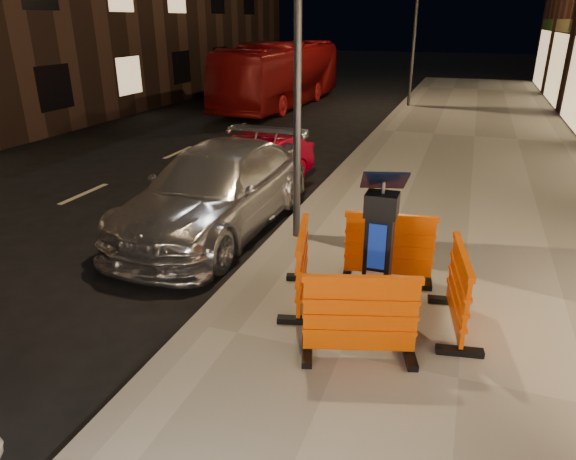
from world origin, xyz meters
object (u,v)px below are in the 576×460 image
(barrier_front, at_px, (360,318))
(car_red, at_px, (256,191))
(barrier_kerbside, at_px, (302,266))
(parking_kiosk, at_px, (379,249))
(bus_doubledecker, at_px, (281,106))
(car_silver, at_px, (219,228))
(barrier_back, at_px, (389,247))
(barrier_bldgside, at_px, (458,290))

(barrier_front, bearing_deg, car_red, 106.06)
(barrier_front, height_order, car_red, barrier_front)
(barrier_kerbside, relative_size, car_red, 0.36)
(parking_kiosk, relative_size, bus_doubledecker, 0.18)
(car_silver, bearing_deg, bus_doubledecker, 106.90)
(car_red, relative_size, bus_doubledecker, 0.37)
(barrier_back, xyz_separation_m, barrier_bldgside, (0.95, -0.95, 0.00))
(barrier_front, height_order, car_silver, barrier_front)
(barrier_kerbside, distance_m, barrier_bldgside, 1.90)
(car_silver, bearing_deg, barrier_bldgside, -26.16)
(barrier_kerbside, bearing_deg, car_silver, 32.78)
(parking_kiosk, height_order, barrier_back, parking_kiosk)
(barrier_back, bearing_deg, car_red, 126.01)
(parking_kiosk, distance_m, barrier_kerbside, 1.03)
(barrier_front, height_order, barrier_back, same)
(barrier_back, xyz_separation_m, car_red, (-3.48, 3.53, -0.64))
(car_silver, bearing_deg, barrier_back, -19.55)
(barrier_front, bearing_deg, bus_doubledecker, 96.02)
(barrier_back, bearing_deg, barrier_bldgside, -53.61)
(car_red, bearing_deg, bus_doubledecker, 115.83)
(parking_kiosk, height_order, bus_doubledecker, parking_kiosk)
(barrier_kerbside, bearing_deg, barrier_bldgside, -103.61)
(parking_kiosk, relative_size, barrier_front, 1.40)
(parking_kiosk, relative_size, car_silver, 0.35)
(barrier_back, height_order, barrier_bldgside, same)
(barrier_front, bearing_deg, car_silver, 119.37)
(barrier_front, relative_size, barrier_back, 1.00)
(barrier_bldgside, bearing_deg, car_silver, 52.80)
(parking_kiosk, xyz_separation_m, barrier_back, (0.00, 0.95, -0.39))
(parking_kiosk, xyz_separation_m, barrier_front, (0.00, -0.95, -0.39))
(car_red, bearing_deg, car_silver, -75.96)
(barrier_bldgside, relative_size, car_silver, 0.25)
(parking_kiosk, bearing_deg, barrier_front, -101.61)
(parking_kiosk, height_order, car_red, parking_kiosk)
(parking_kiosk, height_order, car_silver, parking_kiosk)
(bus_doubledecker, bearing_deg, car_red, -70.96)
(barrier_front, xyz_separation_m, car_silver, (-3.26, 3.15, -0.64))
(car_red, height_order, bus_doubledecker, bus_doubledecker)
(barrier_kerbside, xyz_separation_m, barrier_bldgside, (1.90, 0.00, 0.00))
(parking_kiosk, bearing_deg, barrier_bldgside, -11.61)
(car_red, bearing_deg, barrier_kerbside, -52.01)
(car_silver, bearing_deg, car_red, 96.97)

